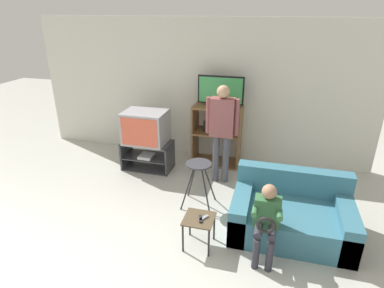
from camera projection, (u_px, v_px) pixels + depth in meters
ground_plane at (116, 288)px, 3.39m from camera, size 18.00×18.00×0.00m
wall_back at (198, 90)px, 6.03m from camera, size 6.40×0.06×2.60m
tv_stand at (148, 155)px, 5.84m from camera, size 0.89×0.48×0.52m
television_main at (146, 127)px, 5.64m from camera, size 0.73×0.60×0.57m
media_shelf at (217, 135)px, 5.93m from camera, size 0.87×0.49×1.12m
television_flat at (221, 92)px, 5.61m from camera, size 0.81×0.20×0.54m
folding_stool at (199, 171)px, 4.61m from camera, size 0.46×0.41×0.70m
snack_table at (199, 222)px, 3.87m from camera, size 0.36×0.36×0.41m
remote_control_black at (201, 219)px, 3.82m from camera, size 0.07×0.15×0.02m
remote_control_white at (204, 218)px, 3.83m from camera, size 0.11×0.14×0.02m
couch at (291, 215)px, 4.17m from camera, size 1.50×0.99×0.75m
person_standing_adult at (222, 125)px, 5.11m from camera, size 0.53×0.20×1.65m
person_seated_child at (267, 218)px, 3.63m from camera, size 0.33×0.43×0.92m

